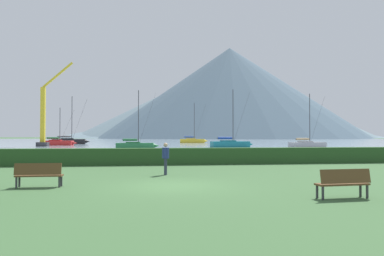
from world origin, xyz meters
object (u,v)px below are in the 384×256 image
object	(u,v)px
sailboat_slip_1	(136,145)
sailboat_slip_7	(58,142)
sailboat_slip_8	(193,140)
park_bench_under_tree	(343,182)
sailboat_slip_2	(231,144)
park_bench_near_path	(39,174)
person_seated_viewer	(166,156)
sailboat_slip_6	(308,144)
sailboat_slip_4	(69,141)
dock_crane	(44,120)

from	to	relation	value
sailboat_slip_1	sailboat_slip_7	xyz separation A→B (m)	(-16.86, 22.75, 0.04)
sailboat_slip_8	park_bench_under_tree	xyz separation A→B (m)	(-7.55, -93.37, -0.15)
sailboat_slip_1	sailboat_slip_8	bearing A→B (deg)	76.76
sailboat_slip_2	sailboat_slip_7	world-z (taller)	sailboat_slip_2
park_bench_near_path	sailboat_slip_2	bearing A→B (deg)	68.99
sailboat_slip_2	park_bench_near_path	world-z (taller)	sailboat_slip_2
sailboat_slip_8	park_bench_under_tree	distance (m)	93.68
sailboat_slip_2	park_bench_near_path	xyz separation A→B (m)	(-19.10, -47.73, -0.11)
sailboat_slip_8	person_seated_viewer	world-z (taller)	sailboat_slip_8
sailboat_slip_6	park_bench_near_path	size ratio (longest dim) A/B	5.19
sailboat_slip_4	sailboat_slip_7	distance (m)	13.22
sailboat_slip_6	dock_crane	world-z (taller)	dock_crane
dock_crane	sailboat_slip_2	bearing A→B (deg)	-17.14
sailboat_slip_8	person_seated_viewer	xyz separation A→B (m)	(-12.78, -85.54, 0.29)
sailboat_slip_1	sailboat_slip_2	world-z (taller)	sailboat_slip_2
sailboat_slip_6	sailboat_slip_7	size ratio (longest dim) A/B	1.14
dock_crane	sailboat_slip_4	bearing A→B (deg)	88.02
sailboat_slip_4	sailboat_slip_6	size ratio (longest dim) A/B	1.30
sailboat_slip_2	sailboat_slip_8	xyz separation A→B (m)	(-1.16, 41.74, 0.04)
sailboat_slip_1	sailboat_slip_4	world-z (taller)	sailboat_slip_4
sailboat_slip_2	sailboat_slip_4	bearing A→B (deg)	130.95
sailboat_slip_4	sailboat_slip_2	bearing A→B (deg)	-47.25
sailboat_slip_1	sailboat_slip_8	size ratio (longest dim) A/B	0.79
sailboat_slip_7	park_bench_under_tree	size ratio (longest dim) A/B	4.50
park_bench_near_path	dock_crane	size ratio (longest dim) A/B	0.11
sailboat_slip_7	sailboat_slip_8	xyz separation A→B (m)	(32.02, 23.91, 0.08)
sailboat_slip_6	person_seated_viewer	size ratio (longest dim) A/B	5.54
sailboat_slip_8	person_seated_viewer	distance (m)	86.50
sailboat_slip_6	dock_crane	xyz separation A→B (m)	(-46.33, 14.63, 4.49)
park_bench_under_tree	sailboat_slip_7	bearing A→B (deg)	104.71
sailboat_slip_7	person_seated_viewer	world-z (taller)	sailboat_slip_7
park_bench_under_tree	person_seated_viewer	size ratio (longest dim) A/B	1.08
person_seated_viewer	sailboat_slip_2	bearing A→B (deg)	81.59
person_seated_viewer	dock_crane	distance (m)	58.06
sailboat_slip_4	person_seated_viewer	xyz separation A→B (m)	(19.40, -74.86, 0.23)
sailboat_slip_4	sailboat_slip_6	distance (m)	57.62
sailboat_slip_8	dock_crane	bearing A→B (deg)	-131.15
sailboat_slip_8	sailboat_slip_4	bearing A→B (deg)	-156.30
person_seated_viewer	dock_crane	world-z (taller)	dock_crane
person_seated_viewer	sailboat_slip_4	bearing A→B (deg)	113.77
sailboat_slip_1	dock_crane	size ratio (longest dim) A/B	0.56
sailboat_slip_7	park_bench_under_tree	bearing A→B (deg)	-66.05
sailboat_slip_1	park_bench_under_tree	size ratio (longest dim) A/B	5.15
park_bench_under_tree	sailboat_slip_4	bearing A→B (deg)	101.89
sailboat_slip_2	park_bench_under_tree	xyz separation A→B (m)	(-8.70, -51.64, -0.11)
sailboat_slip_1	sailboat_slip_7	distance (m)	28.32
park_bench_under_tree	dock_crane	bearing A→B (deg)	107.49
sailboat_slip_1	park_bench_near_path	distance (m)	42.91
sailboat_slip_1	person_seated_viewer	bearing A→B (deg)	-81.75
sailboat_slip_7	dock_crane	size ratio (longest dim) A/B	0.49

